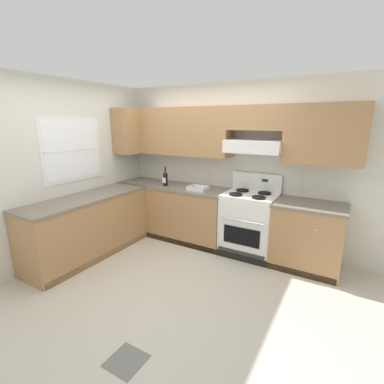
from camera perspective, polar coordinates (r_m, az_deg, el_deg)
ground_plane at (r=3.80m, az=-7.30°, el=-16.88°), size 7.04×7.04×0.00m
floor_accent_tile at (r=2.79m, az=-13.34°, el=-30.65°), size 0.30×0.30×0.01m
wall_back at (r=4.41m, az=8.66°, el=7.89°), size 4.68×0.57×2.55m
wall_left at (r=4.60m, az=-22.05°, el=5.56°), size 0.47×4.00×2.55m
counter_back_run at (r=4.50m, az=3.44°, el=-5.31°), size 3.60×0.65×0.91m
counter_left_run at (r=4.41m, az=-20.54°, el=-6.65°), size 0.63×1.91×0.91m
stove at (r=4.26m, az=11.56°, el=-6.34°), size 0.76×0.62×1.20m
wine_bottle at (r=4.68m, az=-5.49°, el=2.86°), size 0.08×0.08×0.33m
bowl at (r=4.36m, az=1.26°, el=0.67°), size 0.30×0.23×0.07m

